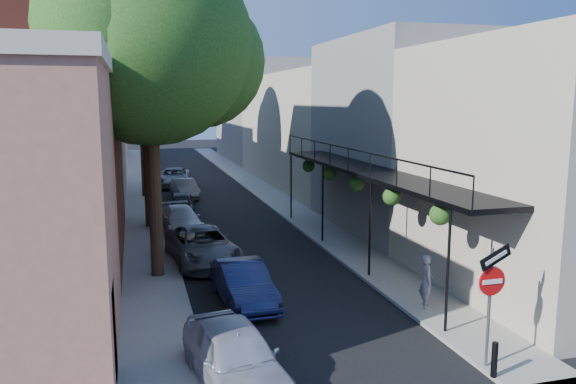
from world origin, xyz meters
TOP-DOWN VIEW (x-y plane):
  - road_surface at (0.00, 30.00)m, footprint 6.00×64.00m
  - sidewalk_left at (-4.00, 30.00)m, footprint 2.00×64.00m
  - sidewalk_right at (4.00, 30.00)m, footprint 2.00×64.00m
  - buildings_left at (-9.30, 28.76)m, footprint 10.10×59.10m
  - buildings_right at (8.99, 29.49)m, footprint 9.80×55.00m
  - sign_post at (3.16, 0.97)m, footprint 0.89×0.17m
  - bollard at (3.00, 0.50)m, footprint 0.14×0.14m
  - oak_near at (-3.37, 10.26)m, footprint 7.48×6.80m
  - oak_mid at (-3.42, 18.23)m, footprint 6.60×6.00m
  - oak_far at (-3.35, 27.27)m, footprint 7.70×7.00m
  - parked_car_a at (-2.52, 1.81)m, footprint 2.20×4.28m
  - parked_car_b at (-1.40, 6.72)m, footprint 1.56×3.93m
  - parked_car_c at (-2.06, 11.39)m, footprint 2.73×5.09m
  - parked_car_d at (-2.42, 16.91)m, footprint 2.03×4.20m
  - parked_car_e at (-2.03, 21.00)m, footprint 1.75×3.59m
  - parked_car_f at (-1.40, 26.14)m, footprint 1.71×3.81m
  - parked_car_g at (-1.70, 31.36)m, footprint 2.82×5.02m
  - pedestrian at (3.68, 4.73)m, footprint 0.54×0.67m

SIDE VIEW (x-z plane):
  - road_surface at x=0.00m, z-range 0.00..0.01m
  - sidewalk_left at x=-4.00m, z-range 0.00..0.12m
  - sidewalk_right at x=4.00m, z-range 0.00..0.12m
  - bollard at x=3.00m, z-range 0.12..0.92m
  - parked_car_d at x=-2.42m, z-range 0.00..1.18m
  - parked_car_e at x=-2.03m, z-range 0.00..1.18m
  - parked_car_f at x=-1.40m, z-range 0.00..1.21m
  - parked_car_b at x=-1.40m, z-range 0.00..1.27m
  - parked_car_g at x=-1.70m, z-range 0.00..1.32m
  - parked_car_c at x=-2.06m, z-range 0.00..1.36m
  - parked_car_a at x=-2.52m, z-range 0.00..1.39m
  - pedestrian at x=3.68m, z-range 0.12..1.71m
  - sign_post at x=3.16m, z-range 0.54..3.53m
  - buildings_right at x=8.99m, z-range -0.58..9.42m
  - buildings_left at x=-9.30m, z-range -1.06..10.94m
  - oak_mid at x=-3.42m, z-range 1.96..12.16m
  - oak_near at x=-3.37m, z-range 2.17..13.59m
  - oak_far at x=-3.35m, z-range 2.31..14.21m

